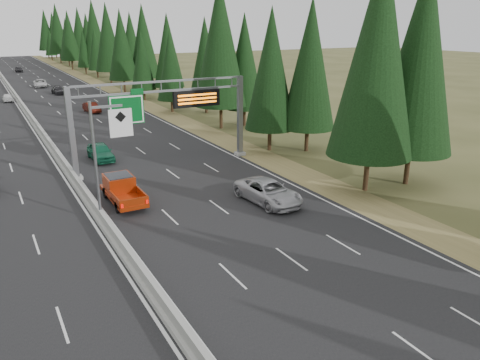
# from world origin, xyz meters

# --- Properties ---
(road) EXTENTS (32.00, 260.00, 0.08)m
(road) POSITION_xyz_m (0.00, 80.00, 0.04)
(road) COLOR black
(road) RESTS_ON ground
(shoulder_right) EXTENTS (3.60, 260.00, 0.06)m
(shoulder_right) POSITION_xyz_m (17.80, 80.00, 0.03)
(shoulder_right) COLOR olive
(shoulder_right) RESTS_ON ground
(median_barrier) EXTENTS (0.70, 260.00, 0.85)m
(median_barrier) POSITION_xyz_m (0.00, 80.00, 0.41)
(median_barrier) COLOR gray
(median_barrier) RESTS_ON road
(sign_gantry) EXTENTS (16.75, 0.98, 7.80)m
(sign_gantry) POSITION_xyz_m (8.92, 34.88, 5.27)
(sign_gantry) COLOR slate
(sign_gantry) RESTS_ON road
(hov_sign_pole) EXTENTS (2.80, 0.50, 8.00)m
(hov_sign_pole) POSITION_xyz_m (0.58, 24.97, 4.72)
(hov_sign_pole) COLOR slate
(hov_sign_pole) RESTS_ON road
(tree_row_right) EXTENTS (11.42, 243.22, 18.98)m
(tree_row_right) POSITION_xyz_m (21.97, 76.97, 9.19)
(tree_row_right) COLOR black
(tree_row_right) RESTS_ON ground
(silver_minivan) EXTENTS (3.21, 6.11, 1.64)m
(silver_minivan) POSITION_xyz_m (11.61, 22.56, 0.90)
(silver_minivan) COLOR #ABAAAF
(silver_minivan) RESTS_ON road
(red_pickup) EXTENTS (2.05, 5.74, 1.87)m
(red_pickup) POSITION_xyz_m (2.28, 28.15, 1.12)
(red_pickup) COLOR black
(red_pickup) RESTS_ON road
(car_ahead_green) EXTENTS (1.92, 4.76, 1.62)m
(car_ahead_green) POSITION_xyz_m (3.59, 40.00, 0.89)
(car_ahead_green) COLOR #156041
(car_ahead_green) RESTS_ON road
(car_ahead_dkred) EXTENTS (1.94, 4.46, 1.43)m
(car_ahead_dkred) POSITION_xyz_m (8.63, 66.53, 0.79)
(car_ahead_dkred) COLOR #4F140B
(car_ahead_dkred) RESTS_ON road
(car_ahead_dkgrey) EXTENTS (2.17, 4.79, 1.36)m
(car_ahead_dkgrey) POSITION_xyz_m (7.49, 88.87, 0.76)
(car_ahead_dkgrey) COLOR black
(car_ahead_dkgrey) RESTS_ON road
(car_ahead_white) EXTENTS (3.02, 5.67, 1.52)m
(car_ahead_white) POSITION_xyz_m (5.92, 101.58, 0.84)
(car_ahead_white) COLOR silver
(car_ahead_white) RESTS_ON road
(car_ahead_far) EXTENTS (1.80, 4.39, 1.49)m
(car_ahead_far) POSITION_xyz_m (5.06, 138.27, 0.83)
(car_ahead_far) COLOR black
(car_ahead_far) RESTS_ON road
(car_onc_white) EXTENTS (1.72, 3.99, 1.34)m
(car_onc_white) POSITION_xyz_m (-1.50, 83.89, 0.75)
(car_onc_white) COLOR silver
(car_onc_white) RESTS_ON road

